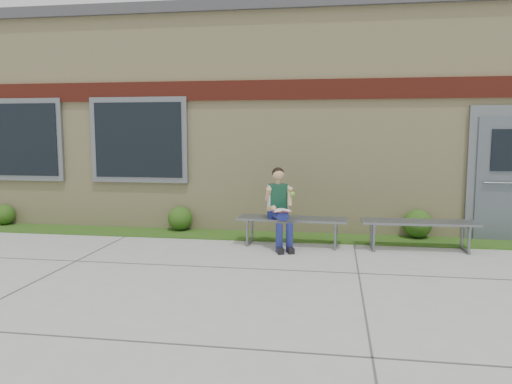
# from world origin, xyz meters

# --- Properties ---
(ground) EXTENTS (80.00, 80.00, 0.00)m
(ground) POSITION_xyz_m (0.00, 0.00, 0.00)
(ground) COLOR #9E9E99
(ground) RESTS_ON ground
(grass_strip) EXTENTS (16.00, 0.80, 0.02)m
(grass_strip) POSITION_xyz_m (0.00, 2.60, 0.01)
(grass_strip) COLOR #264D14
(grass_strip) RESTS_ON ground
(school_building) EXTENTS (16.20, 6.22, 4.20)m
(school_building) POSITION_xyz_m (-0.00, 5.99, 2.10)
(school_building) COLOR beige
(school_building) RESTS_ON ground
(bench_left) EXTENTS (1.79, 0.56, 0.46)m
(bench_left) POSITION_xyz_m (-0.01, 2.00, 0.36)
(bench_left) COLOR slate
(bench_left) RESTS_ON ground
(bench_right) EXTENTS (1.79, 0.55, 0.46)m
(bench_right) POSITION_xyz_m (1.99, 2.00, 0.36)
(bench_right) COLOR slate
(bench_right) RESTS_ON ground
(girl) EXTENTS (0.54, 0.78, 1.29)m
(girl) POSITION_xyz_m (-0.19, 1.81, 0.68)
(girl) COLOR navy
(girl) RESTS_ON ground
(shrub_west) EXTENTS (0.40, 0.40, 0.40)m
(shrub_west) POSITION_xyz_m (-5.81, 2.85, 0.22)
(shrub_west) COLOR #264D14
(shrub_west) RESTS_ON grass_strip
(shrub_mid) EXTENTS (0.45, 0.45, 0.45)m
(shrub_mid) POSITION_xyz_m (-2.19, 2.85, 0.25)
(shrub_mid) COLOR #264D14
(shrub_mid) RESTS_ON grass_strip
(shrub_east) EXTENTS (0.50, 0.50, 0.50)m
(shrub_east) POSITION_xyz_m (2.10, 2.85, 0.27)
(shrub_east) COLOR #264D14
(shrub_east) RESTS_ON grass_strip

